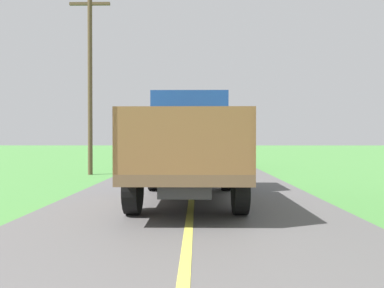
{
  "coord_description": "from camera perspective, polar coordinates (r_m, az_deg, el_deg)",
  "views": [
    {
      "loc": [
        0.14,
        0.8,
        1.54
      ],
      "look_at": [
        -0.04,
        13.05,
        1.4
      ],
      "focal_mm": 33.72,
      "sensor_mm": 36.0,
      "label": 1
    }
  ],
  "objects": [
    {
      "name": "banana_truck_near",
      "position": [
        9.47,
        -0.5,
        0.19
      ],
      "size": [
        2.38,
        5.82,
        2.8
      ],
      "color": "#2D2D30",
      "rests_on": "road_surface"
    },
    {
      "name": "banana_truck_far",
      "position": [
        20.87,
        1.06,
        0.46
      ],
      "size": [
        2.38,
        5.81,
        2.8
      ],
      "color": "#2D2D30",
      "rests_on": "road_surface"
    },
    {
      "name": "utility_pole_roadside",
      "position": [
        16.78,
        -15.83,
        9.89
      ],
      "size": [
        1.78,
        0.2,
        7.94
      ],
      "color": "brown",
      "rests_on": "ground"
    }
  ]
}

